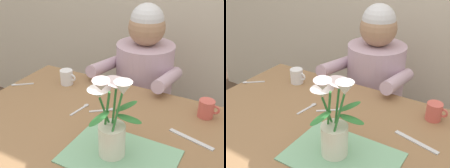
# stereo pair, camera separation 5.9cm
# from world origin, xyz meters

# --- Properties ---
(dining_table) EXTENTS (1.20, 0.80, 0.74)m
(dining_table) POSITION_xyz_m (0.00, 0.00, 0.64)
(dining_table) COLOR olive
(dining_table) RESTS_ON ground_plane
(seated_person) EXTENTS (0.45, 0.47, 1.14)m
(seated_person) POSITION_xyz_m (-0.05, 0.62, 0.56)
(seated_person) COLOR #4C4C56
(seated_person) RESTS_ON ground_plane
(striped_placemat) EXTENTS (0.40, 0.28, 0.00)m
(striped_placemat) POSITION_xyz_m (0.18, -0.14, 0.74)
(striped_placemat) COLOR #7AB289
(striped_placemat) RESTS_ON dining_table
(flower_vase) EXTENTS (0.22, 0.21, 0.32)m
(flower_vase) POSITION_xyz_m (0.14, -0.13, 0.89)
(flower_vase) COLOR silver
(flower_vase) RESTS_ON dining_table
(dinner_knife) EXTENTS (0.19, 0.06, 0.00)m
(dinner_knife) POSITION_xyz_m (0.38, 0.08, 0.74)
(dinner_knife) COLOR silver
(dinner_knife) RESTS_ON dining_table
(ceramic_mug) EXTENTS (0.09, 0.07, 0.08)m
(ceramic_mug) POSITION_xyz_m (-0.34, 0.25, 0.78)
(ceramic_mug) COLOR silver
(ceramic_mug) RESTS_ON dining_table
(tea_cup) EXTENTS (0.09, 0.07, 0.08)m
(tea_cup) POSITION_xyz_m (0.39, 0.28, 0.78)
(tea_cup) COLOR #CC564C
(tea_cup) RESTS_ON dining_table
(spoon_0) EXTENTS (0.10, 0.08, 0.01)m
(spoon_0) POSITION_xyz_m (-0.02, 0.11, 0.74)
(spoon_0) COLOR silver
(spoon_0) RESTS_ON dining_table
(spoon_1) EXTENTS (0.03, 0.12, 0.01)m
(spoon_1) POSITION_xyz_m (-0.13, 0.08, 0.74)
(spoon_1) COLOR silver
(spoon_1) RESTS_ON dining_table
(spoon_2) EXTENTS (0.10, 0.09, 0.01)m
(spoon_2) POSITION_xyz_m (-0.56, 0.11, 0.74)
(spoon_2) COLOR silver
(spoon_2) RESTS_ON dining_table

